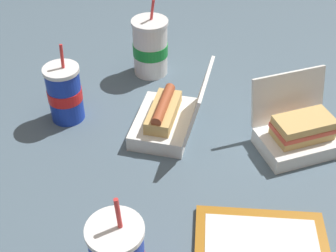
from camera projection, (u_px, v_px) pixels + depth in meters
name	position (u px, v px, depth m)	size (l,w,h in m)	color
ground_plane	(187.00, 147.00, 1.14)	(3.20, 3.20, 0.00)	#4C6070
clamshell_hotdog_corner	(168.00, 117.00, 1.17)	(0.22, 0.20, 0.17)	white
clamshell_sandwich_back	(299.00, 132.00, 1.12)	(0.23, 0.24, 0.16)	white
soda_cup_right	(150.00, 47.00, 1.35)	(0.11, 0.11, 0.23)	white
soda_cup_front	(65.00, 93.00, 1.19)	(0.09, 0.09, 0.21)	#1938B7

